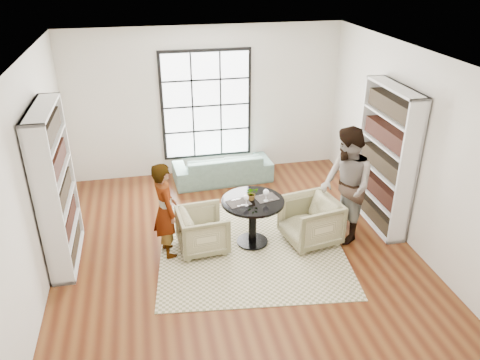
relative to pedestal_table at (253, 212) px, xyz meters
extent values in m
plane|color=brown|center=(-0.29, -0.11, -0.57)|extent=(6.00, 6.00, 0.00)
plane|color=silver|center=(-0.29, 2.89, 0.93)|extent=(5.50, 0.00, 5.50)
plane|color=silver|center=(-3.04, -0.11, 0.93)|extent=(0.00, 6.00, 6.00)
plane|color=silver|center=(2.46, -0.11, 0.93)|extent=(0.00, 6.00, 6.00)
plane|color=silver|center=(-0.29, -3.11, 0.93)|extent=(5.50, 0.00, 5.50)
plane|color=white|center=(-0.29, -0.11, 2.43)|extent=(6.00, 6.00, 0.00)
cube|color=black|center=(-0.29, 2.87, 0.88)|extent=(1.82, 0.06, 2.22)
cube|color=white|center=(-0.29, 2.83, 0.88)|extent=(1.70, 0.02, 2.10)
cube|color=beige|center=(-0.04, -0.11, -0.56)|extent=(3.17, 3.17, 0.01)
cylinder|color=black|center=(0.00, 0.00, -0.55)|extent=(0.50, 0.50, 0.04)
cylinder|color=black|center=(0.00, 0.00, -0.19)|extent=(0.13, 0.13, 0.70)
cylinder|color=black|center=(0.00, 0.00, 0.20)|extent=(0.98, 0.98, 0.04)
imported|color=slate|center=(-0.07, 2.34, -0.28)|extent=(2.00, 0.87, 0.57)
imported|color=tan|center=(-0.79, 0.00, -0.23)|extent=(0.80, 0.79, 0.68)
imported|color=tan|center=(0.92, -0.13, -0.19)|extent=(0.95, 0.94, 0.75)
imported|color=gray|center=(-1.34, 0.00, 0.20)|extent=(0.49, 0.63, 1.53)
imported|color=gray|center=(1.47, -0.13, 0.38)|extent=(0.73, 0.93, 1.89)
cube|color=#262521|center=(-0.23, -0.04, 0.22)|extent=(0.39, 0.33, 0.01)
cube|color=#262521|center=(0.22, 0.03, 0.22)|extent=(0.39, 0.33, 0.01)
cylinder|color=silver|center=(-0.14, -0.13, 0.22)|extent=(0.06, 0.06, 0.01)
cylinder|color=silver|center=(-0.14, -0.13, 0.27)|extent=(0.01, 0.01, 0.10)
sphere|color=maroon|center=(-0.14, -0.13, 0.35)|extent=(0.08, 0.08, 0.08)
ellipsoid|color=white|center=(-0.14, -0.13, 0.35)|extent=(0.08, 0.08, 0.09)
cylinder|color=silver|center=(0.19, -0.06, 0.22)|extent=(0.07, 0.07, 0.01)
cylinder|color=silver|center=(0.19, -0.06, 0.28)|extent=(0.01, 0.01, 0.12)
sphere|color=maroon|center=(0.19, -0.06, 0.37)|extent=(0.09, 0.09, 0.09)
ellipsoid|color=white|center=(0.19, -0.06, 0.37)|extent=(0.09, 0.09, 0.10)
imported|color=gray|center=(-0.01, 0.03, 0.32)|extent=(0.21, 0.19, 0.21)
camera|label=1|loc=(-1.49, -6.15, 3.71)|focal=35.00mm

